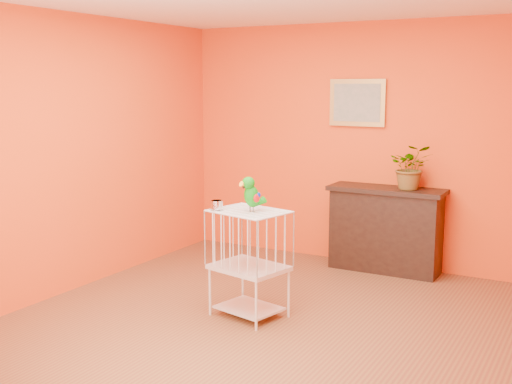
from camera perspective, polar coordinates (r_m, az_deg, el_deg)
The scene contains 8 objects.
ground at distance 5.33m, azimuth 0.05°, elevation -11.81°, with size 4.50×4.50×0.00m, color brown.
room_shell at distance 4.98m, azimuth 0.05°, elevation 5.41°, with size 4.50×4.50×4.50m.
console_cabinet at distance 6.85m, azimuth 11.41°, elevation -3.27°, with size 1.20×0.43×0.89m.
potted_plant at distance 6.71m, azimuth 13.67°, elevation 1.78°, with size 0.41×0.46×0.36m, color #26722D.
framed_picture at distance 6.99m, azimuth 8.99°, elevation 7.85°, with size 0.62×0.04×0.50m.
birdcage at distance 5.40m, azimuth -0.62°, elevation -6.25°, with size 0.68×0.57×0.91m.
feed_cup at distance 5.34m, azimuth -3.52°, elevation -1.14°, with size 0.10×0.10×0.07m, color silver.
parrot at distance 5.24m, azimuth -0.41°, elevation -0.14°, with size 0.17×0.26×0.29m.
Camera 1 is at (2.41, -4.34, 1.94)m, focal length 45.00 mm.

